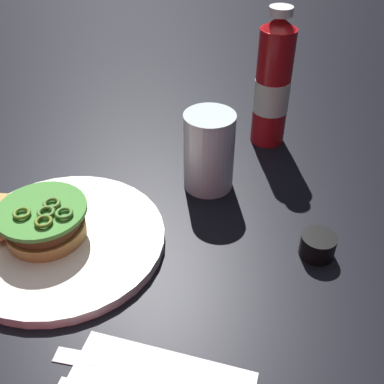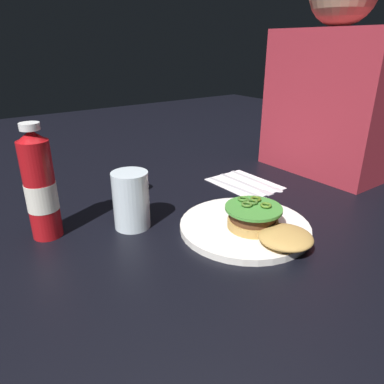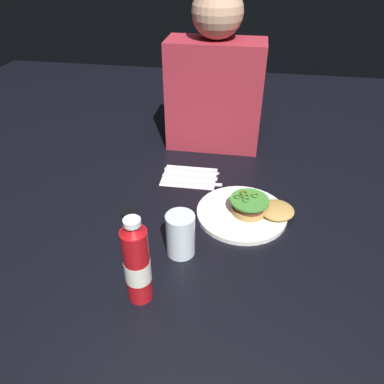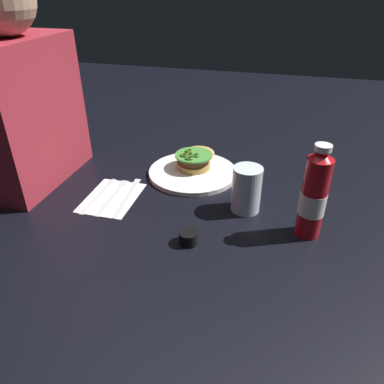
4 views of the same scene
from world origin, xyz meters
name	(u,v)px [view 1 (image 1 of 4)]	position (x,y,z in m)	size (l,w,h in m)	color
ground_plane	(155,222)	(0.00, 0.00, 0.00)	(3.00, 3.00, 0.00)	black
dinner_plate	(63,240)	(0.10, 0.08, 0.01)	(0.27, 0.27, 0.01)	white
burger_sandwich	(24,220)	(0.15, 0.08, 0.03)	(0.19, 0.12, 0.05)	#B38846
ketchup_bottle	(273,85)	(-0.12, -0.27, 0.11)	(0.06, 0.06, 0.23)	#AF1116
water_glass	(209,151)	(-0.05, -0.11, 0.06)	(0.08, 0.08, 0.12)	silver
condiment_cup	(318,245)	(-0.23, 0.00, 0.02)	(0.05, 0.05, 0.03)	black
butter_knife	(138,367)	(-0.06, 0.22, 0.00)	(0.21, 0.03, 0.00)	silver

